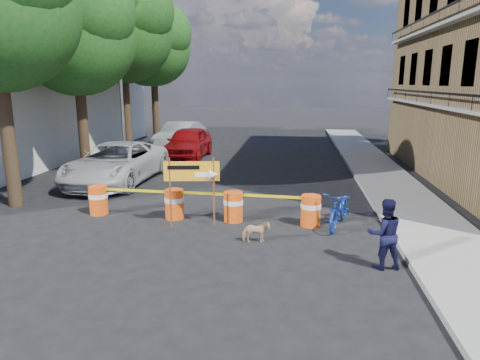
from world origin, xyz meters
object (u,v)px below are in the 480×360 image
(barrel_far_right, at_px, (311,210))
(barrel_mid_left, at_px, (174,203))
(barrel_mid_right, at_px, (233,206))
(dog, at_px, (256,232))
(sedan_silver, at_px, (180,136))
(barrel_far_left, at_px, (98,200))
(suv_white, at_px, (116,163))
(sedan_red, at_px, (188,143))
(detour_sign, at_px, (199,176))
(bicycle, at_px, (340,192))
(pedestrian, at_px, (385,234))

(barrel_far_right, bearing_deg, barrel_mid_left, 177.59)
(barrel_mid_left, distance_m, barrel_mid_right, 1.81)
(dog, bearing_deg, barrel_mid_right, 14.39)
(barrel_far_right, relative_size, sedan_silver, 0.18)
(barrel_far_left, bearing_deg, barrel_far_right, -2.53)
(barrel_mid_left, height_order, dog, barrel_mid_left)
(barrel_far_right, xyz_separation_m, sedan_silver, (-7.51, 13.68, 0.36))
(barrel_far_left, distance_m, sedan_silver, 13.44)
(suv_white, height_order, sedan_red, sedan_red)
(detour_sign, bearing_deg, dog, -41.32)
(detour_sign, xyz_separation_m, suv_white, (-4.58, 4.93, -0.66))
(sedan_silver, bearing_deg, suv_white, -85.57)
(sedan_red, bearing_deg, barrel_mid_right, -69.21)
(detour_sign, bearing_deg, barrel_far_left, 158.82)
(barrel_far_right, xyz_separation_m, detour_sign, (-3.13, -0.46, 1.01))
(bicycle, height_order, suv_white, bicycle)
(barrel_mid_left, height_order, detour_sign, detour_sign)
(barrel_far_right, height_order, sedan_silver, sedan_silver)
(barrel_far_left, xyz_separation_m, bicycle, (7.34, -0.27, 0.55))
(detour_sign, relative_size, pedestrian, 1.26)
(barrel_far_right, height_order, sedan_red, sedan_red)
(barrel_mid_left, xyz_separation_m, dog, (2.63, -1.71, -0.18))
(barrel_mid_left, relative_size, dog, 1.29)
(sedan_red, bearing_deg, sedan_silver, 112.49)
(pedestrian, bearing_deg, sedan_silver, -71.56)
(barrel_mid_left, distance_m, bicycle, 4.91)
(barrel_mid_left, xyz_separation_m, suv_white, (-3.64, 4.31, 0.35))
(barrel_far_right, bearing_deg, bicycle, 1.22)
(bicycle, bearing_deg, dog, -127.78)
(barrel_mid_left, bearing_deg, barrel_far_left, 177.28)
(barrel_far_left, bearing_deg, pedestrian, -20.37)
(barrel_mid_left, relative_size, barrel_far_right, 1.00)
(barrel_far_right, xyz_separation_m, sedan_red, (-6.23, 10.58, 0.37))
(barrel_far_left, height_order, suv_white, suv_white)
(barrel_mid_left, distance_m, sedan_red, 10.64)
(barrel_far_right, bearing_deg, sedan_silver, 118.75)
(suv_white, bearing_deg, detour_sign, -45.04)
(barrel_far_right, distance_m, sedan_silver, 15.61)
(barrel_mid_right, xyz_separation_m, dog, (0.82, -1.67, -0.18))
(barrel_mid_right, height_order, barrel_far_right, same)
(dog, bearing_deg, bicycle, -67.21)
(barrel_mid_left, relative_size, sedan_silver, 0.18)
(bicycle, distance_m, suv_white, 9.61)
(pedestrian, height_order, dog, pedestrian)
(bicycle, bearing_deg, barrel_mid_left, -164.26)
(detour_sign, xyz_separation_m, sedan_silver, (-4.38, 14.14, -0.65))
(pedestrian, bearing_deg, suv_white, -48.29)
(bicycle, height_order, sedan_silver, bicycle)
(sedan_red, relative_size, sedan_silver, 0.98)
(detour_sign, bearing_deg, sedan_silver, 98.35)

